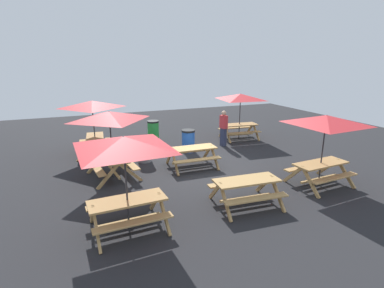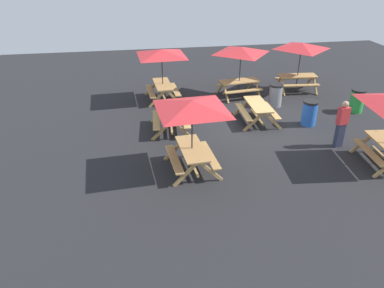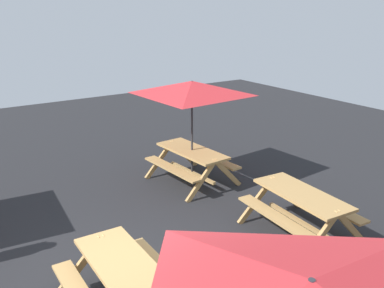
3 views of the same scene
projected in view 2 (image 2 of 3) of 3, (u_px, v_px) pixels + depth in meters
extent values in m
plane|color=#232326|center=(259.00, 123.00, 14.74)|extent=(26.09, 26.09, 0.00)
cube|color=tan|center=(163.00, 84.00, 16.70)|extent=(1.83, 0.79, 0.05)
cube|color=tan|center=(175.00, 89.00, 16.94)|extent=(1.81, 0.35, 0.04)
cube|color=tan|center=(151.00, 91.00, 16.73)|extent=(1.81, 0.35, 0.04)
cube|color=tan|center=(174.00, 97.00, 16.27)|extent=(0.10, 0.80, 0.81)
cube|color=tan|center=(157.00, 99.00, 16.12)|extent=(0.10, 0.80, 0.81)
cube|color=tan|center=(168.00, 86.00, 17.61)|extent=(0.10, 0.80, 0.81)
cube|color=tan|center=(153.00, 87.00, 17.47)|extent=(0.10, 0.80, 0.81)
cube|color=tan|center=(163.00, 95.00, 16.94)|extent=(1.56, 0.15, 0.06)
cylinder|color=#2D2D33|center=(162.00, 75.00, 16.51)|extent=(0.04, 0.04, 2.30)
pyramid|color=red|center=(162.00, 52.00, 16.04)|extent=(2.82, 2.82, 0.28)
cube|color=tan|center=(192.00, 149.00, 11.33)|extent=(1.84, 0.82, 0.05)
cube|color=tan|center=(209.00, 155.00, 11.58)|extent=(1.81, 0.38, 0.04)
cube|color=tan|center=(174.00, 159.00, 11.35)|extent=(1.81, 0.38, 0.04)
cube|color=tan|center=(210.00, 171.00, 10.91)|extent=(0.11, 0.80, 0.81)
cube|color=tan|center=(186.00, 174.00, 10.76)|extent=(0.11, 0.80, 0.81)
cube|color=tan|center=(197.00, 146.00, 12.25)|extent=(0.11, 0.80, 0.81)
cube|color=tan|center=(175.00, 149.00, 12.10)|extent=(0.11, 0.80, 0.81)
cube|color=tan|center=(192.00, 163.00, 11.57)|extent=(1.56, 0.17, 0.06)
cylinder|color=#2D2D33|center=(192.00, 137.00, 11.14)|extent=(0.04, 0.04, 2.30)
pyramid|color=red|center=(192.00, 105.00, 10.67)|extent=(2.82, 2.82, 0.28)
cube|color=tan|center=(258.00, 104.00, 14.55)|extent=(1.82, 0.75, 0.05)
cube|color=tan|center=(271.00, 110.00, 14.75)|extent=(1.81, 0.31, 0.04)
cube|color=tan|center=(244.00, 112.00, 14.61)|extent=(1.81, 0.31, 0.04)
cube|color=tan|center=(273.00, 121.00, 14.08)|extent=(0.08, 0.80, 0.81)
cube|color=tan|center=(254.00, 122.00, 13.99)|extent=(0.08, 0.80, 0.81)
cube|color=tan|center=(260.00, 105.00, 15.45)|extent=(0.08, 0.80, 0.81)
cube|color=tan|center=(243.00, 106.00, 15.36)|extent=(0.08, 0.80, 0.81)
cube|color=tan|center=(257.00, 117.00, 14.79)|extent=(1.56, 0.11, 0.06)
cube|color=tan|center=(369.00, 152.00, 11.75)|extent=(1.82, 0.43, 0.04)
cube|color=tan|center=(384.00, 142.00, 12.54)|extent=(0.14, 0.80, 0.81)
cube|color=tan|center=(363.00, 143.00, 12.49)|extent=(0.14, 0.80, 0.81)
cube|color=tan|center=(298.00, 76.00, 17.81)|extent=(0.85, 1.85, 0.05)
cube|color=tan|center=(293.00, 78.00, 18.43)|extent=(0.42, 1.82, 0.04)
cube|color=tan|center=(301.00, 85.00, 17.46)|extent=(0.42, 1.82, 0.04)
cube|color=tan|center=(310.00, 80.00, 18.36)|extent=(0.80, 0.13, 0.81)
cube|color=tan|center=(315.00, 85.00, 17.71)|extent=(0.80, 0.13, 0.81)
cube|color=tan|center=(279.00, 81.00, 18.25)|extent=(0.80, 0.13, 0.81)
cube|color=tan|center=(283.00, 86.00, 17.60)|extent=(0.80, 0.13, 0.81)
cube|color=tan|center=(296.00, 86.00, 18.05)|extent=(0.21, 1.56, 0.06)
cylinder|color=#2D2D33|center=(299.00, 67.00, 17.62)|extent=(0.04, 0.04, 2.30)
pyramid|color=red|center=(302.00, 46.00, 17.15)|extent=(2.17, 2.17, 0.28)
cube|color=tan|center=(171.00, 112.00, 13.85)|extent=(1.85, 0.83, 0.05)
cube|color=tan|center=(186.00, 119.00, 14.04)|extent=(1.81, 0.39, 0.04)
cube|color=tan|center=(156.00, 120.00, 13.94)|extent=(1.81, 0.39, 0.04)
cube|color=tan|center=(182.00, 130.00, 13.37)|extent=(0.12, 0.80, 0.81)
cube|color=tan|center=(162.00, 131.00, 13.31)|extent=(0.12, 0.80, 0.81)
cube|color=tan|center=(179.00, 113.00, 14.74)|extent=(0.12, 0.80, 0.81)
cube|color=tan|center=(161.00, 114.00, 14.68)|extent=(0.12, 0.80, 0.81)
cube|color=tan|center=(171.00, 125.00, 14.10)|extent=(1.56, 0.18, 0.06)
cube|color=tan|center=(239.00, 81.00, 17.09)|extent=(0.91, 1.87, 0.05)
cube|color=tan|center=(234.00, 83.00, 17.70)|extent=(0.48, 1.82, 0.04)
cube|color=tan|center=(244.00, 91.00, 16.76)|extent=(0.48, 1.82, 0.04)
cube|color=tan|center=(251.00, 85.00, 17.77)|extent=(0.80, 0.16, 0.81)
cube|color=tan|center=(258.00, 90.00, 17.15)|extent=(0.80, 0.16, 0.81)
cube|color=tan|center=(220.00, 88.00, 17.38)|extent=(0.80, 0.16, 0.81)
cube|color=tan|center=(226.00, 93.00, 16.76)|extent=(0.80, 0.16, 0.81)
cube|color=tan|center=(239.00, 92.00, 17.34)|extent=(0.26, 1.56, 0.06)
cylinder|color=#2D2D33|center=(240.00, 72.00, 16.90)|extent=(0.04, 0.04, 2.30)
pyramid|color=red|center=(241.00, 50.00, 16.43)|extent=(2.23, 2.23, 0.28)
cylinder|color=gray|center=(275.00, 96.00, 16.20)|extent=(0.56, 0.56, 0.90)
cylinder|color=black|center=(277.00, 85.00, 15.97)|extent=(0.59, 0.59, 0.08)
cylinder|color=green|center=(357.00, 102.00, 15.60)|extent=(0.56, 0.56, 0.90)
cylinder|color=black|center=(359.00, 90.00, 15.37)|extent=(0.59, 0.59, 0.08)
cylinder|color=blue|center=(309.00, 114.00, 14.44)|extent=(0.56, 0.56, 0.90)
cylinder|color=black|center=(311.00, 102.00, 14.21)|extent=(0.59, 0.59, 0.08)
cube|color=#2D334C|center=(339.00, 135.00, 12.87)|extent=(0.23, 0.31, 0.85)
cube|color=red|center=(343.00, 116.00, 12.53)|extent=(0.28, 0.39, 0.60)
sphere|color=tan|center=(346.00, 104.00, 12.34)|extent=(0.22, 0.22, 0.22)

